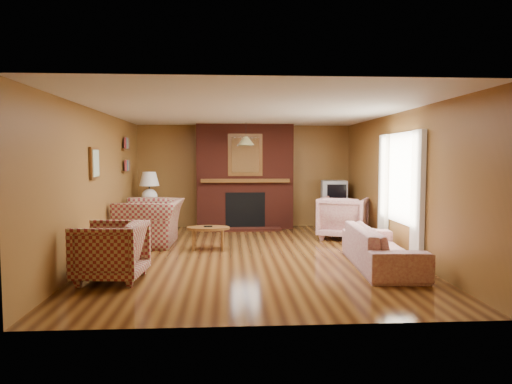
{
  "coord_description": "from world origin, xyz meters",
  "views": [
    {
      "loc": [
        -0.38,
        -7.56,
        1.63
      ],
      "look_at": [
        0.11,
        0.6,
        1.02
      ],
      "focal_mm": 32.0,
      "sensor_mm": 36.0,
      "label": 1
    }
  ],
  "objects": [
    {
      "name": "table_lamp",
      "position": [
        -2.1,
        2.45,
        1.02
      ],
      "size": [
        0.43,
        0.43,
        0.71
      ],
      "color": "white",
      "rests_on": "side_table"
    },
    {
      "name": "crt_tv",
      "position": [
        2.05,
        2.79,
        0.86
      ],
      "size": [
        0.61,
        0.61,
        0.51
      ],
      "color": "#B0B2B8",
      "rests_on": "tv_stand"
    },
    {
      "name": "wall_front",
      "position": [
        0.0,
        -3.25,
        1.2
      ],
      "size": [
        6.5,
        0.0,
        6.5
      ],
      "primitive_type": "plane",
      "rotation": [
        -1.57,
        0.0,
        0.0
      ],
      "color": "brown",
      "rests_on": "floor"
    },
    {
      "name": "ceiling",
      "position": [
        0.0,
        0.0,
        2.4
      ],
      "size": [
        6.5,
        6.5,
        0.0
      ],
      "primitive_type": "plane",
      "rotation": [
        3.14,
        0.0,
        0.0
      ],
      "color": "silver",
      "rests_on": "wall_back"
    },
    {
      "name": "fireplace",
      "position": [
        0.0,
        2.98,
        1.18
      ],
      "size": [
        2.2,
        0.82,
        2.4
      ],
      "color": "#4D1A10",
      "rests_on": "floor"
    },
    {
      "name": "botanical_print",
      "position": [
        -2.47,
        -0.3,
        1.55
      ],
      "size": [
        0.05,
        0.4,
        0.5
      ],
      "color": "brown",
      "rests_on": "wall_left"
    },
    {
      "name": "floral_sofa",
      "position": [
        1.9,
        -0.97,
        0.3
      ],
      "size": [
        0.94,
        2.11,
        0.6
      ],
      "primitive_type": "imported",
      "rotation": [
        0.0,
        0.0,
        1.51
      ],
      "color": "beige",
      "rests_on": "floor"
    },
    {
      "name": "bookshelf",
      "position": [
        -2.44,
        1.9,
        1.67
      ],
      "size": [
        0.09,
        0.55,
        0.71
      ],
      "color": "brown",
      "rests_on": "wall_left"
    },
    {
      "name": "wall_left",
      "position": [
        -2.5,
        0.0,
        1.2
      ],
      "size": [
        0.0,
        6.5,
        6.5
      ],
      "primitive_type": "plane",
      "rotation": [
        1.57,
        0.0,
        1.57
      ],
      "color": "brown",
      "rests_on": "floor"
    },
    {
      "name": "window_right",
      "position": [
        2.45,
        -0.2,
        1.13
      ],
      "size": [
        0.1,
        1.85,
        2.0
      ],
      "color": "beige",
      "rests_on": "wall_right"
    },
    {
      "name": "floral_armchair",
      "position": [
        1.94,
        1.47,
        0.43
      ],
      "size": [
        1.22,
        1.23,
        0.85
      ],
      "primitive_type": "imported",
      "rotation": [
        0.0,
        0.0,
        2.7
      ],
      "color": "beige",
      "rests_on": "floor"
    },
    {
      "name": "pendant_light",
      "position": [
        0.0,
        2.3,
        2.0
      ],
      "size": [
        0.36,
        0.36,
        0.48
      ],
      "color": "black",
      "rests_on": "ceiling"
    },
    {
      "name": "plaid_armchair",
      "position": [
        -1.95,
        -1.48,
        0.39
      ],
      "size": [
        0.93,
        0.91,
        0.79
      ],
      "primitive_type": "imported",
      "rotation": [
        0.0,
        0.0,
        -1.65
      ],
      "color": "maroon",
      "rests_on": "floor"
    },
    {
      "name": "coffee_table",
      "position": [
        -0.75,
        0.5,
        0.35
      ],
      "size": [
        0.76,
        0.47,
        0.43
      ],
      "color": "brown",
      "rests_on": "floor"
    },
    {
      "name": "wall_back",
      "position": [
        0.0,
        3.25,
        1.2
      ],
      "size": [
        6.5,
        0.0,
        6.5
      ],
      "primitive_type": "plane",
      "rotation": [
        1.57,
        0.0,
        0.0
      ],
      "color": "brown",
      "rests_on": "floor"
    },
    {
      "name": "side_table",
      "position": [
        -2.1,
        2.45,
        0.31
      ],
      "size": [
        0.5,
        0.5,
        0.62
      ],
      "primitive_type": "cube",
      "rotation": [
        0.0,
        0.0,
        -0.07
      ],
      "color": "brown",
      "rests_on": "floor"
    },
    {
      "name": "plaid_loveseat",
      "position": [
        -1.85,
        1.04,
        0.42
      ],
      "size": [
        1.18,
        1.33,
        0.85
      ],
      "primitive_type": "imported",
      "rotation": [
        0.0,
        0.0,
        -1.6
      ],
      "color": "maroon",
      "rests_on": "floor"
    },
    {
      "name": "wall_right",
      "position": [
        2.5,
        0.0,
        1.2
      ],
      "size": [
        0.0,
        6.5,
        6.5
      ],
      "primitive_type": "plane",
      "rotation": [
        1.57,
        0.0,
        -1.57
      ],
      "color": "brown",
      "rests_on": "floor"
    },
    {
      "name": "floor",
      "position": [
        0.0,
        0.0,
        0.0
      ],
      "size": [
        6.5,
        6.5,
        0.0
      ],
      "primitive_type": "plane",
      "color": "#3F210D",
      "rests_on": "ground"
    },
    {
      "name": "tv_stand",
      "position": [
        2.05,
        2.8,
        0.3
      ],
      "size": [
        0.6,
        0.55,
        0.6
      ],
      "primitive_type": "cube",
      "rotation": [
        0.0,
        0.0,
        0.1
      ],
      "color": "black",
      "rests_on": "floor"
    }
  ]
}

